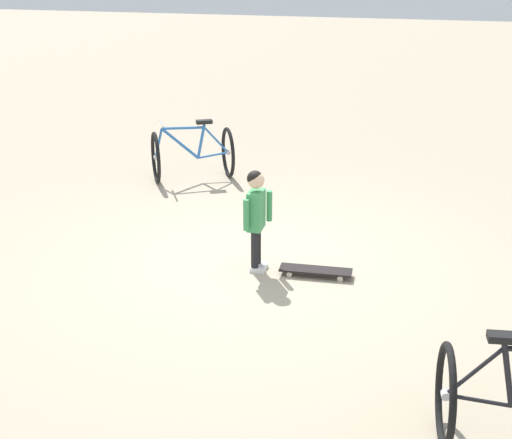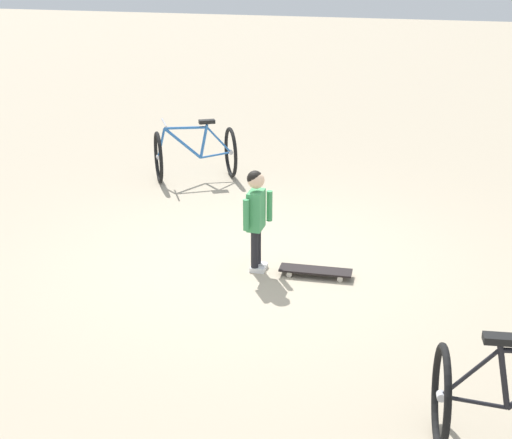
% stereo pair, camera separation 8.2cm
% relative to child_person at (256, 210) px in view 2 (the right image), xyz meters
% --- Properties ---
extents(ground_plane, '(50.00, 50.00, 0.00)m').
position_rel_child_person_xyz_m(ground_plane, '(-0.17, -0.05, -0.66)').
color(ground_plane, tan).
extents(child_person, '(0.37, 0.22, 1.06)m').
position_rel_child_person_xyz_m(child_person, '(0.00, 0.00, 0.00)').
color(child_person, black).
rests_on(child_person, ground).
extents(skateboard, '(0.22, 0.74, 0.07)m').
position_rel_child_person_xyz_m(skateboard, '(0.01, 0.62, -0.60)').
color(skateboard, black).
rests_on(skateboard, ground).
extents(bicycle_mid, '(1.13, 1.28, 0.85)m').
position_rel_child_person_xyz_m(bicycle_mid, '(-2.70, -1.57, -0.28)').
color(bicycle_mid, black).
rests_on(bicycle_mid, ground).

